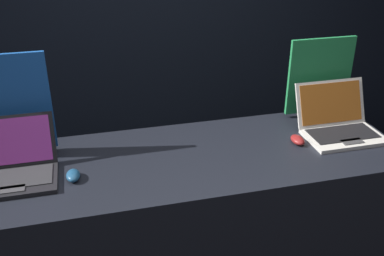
# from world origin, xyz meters

# --- Properties ---
(wall_back) EXTENTS (8.00, 0.05, 2.80)m
(wall_back) POSITION_xyz_m (0.00, 1.87, 1.40)
(wall_back) COLOR black
(wall_back) RESTS_ON ground_plane
(display_counter) EXTENTS (2.08, 0.71, 0.95)m
(display_counter) POSITION_xyz_m (0.00, 0.35, 0.48)
(display_counter) COLOR black
(display_counter) RESTS_ON ground_plane
(laptop_front) EXTENTS (0.36, 0.33, 0.24)m
(laptop_front) POSITION_xyz_m (-0.80, 0.37, 1.01)
(laptop_front) COLOR black
(laptop_front) RESTS_ON display_counter
(mouse_front) EXTENTS (0.06, 0.10, 0.04)m
(mouse_front) POSITION_xyz_m (-0.55, 0.28, 0.97)
(mouse_front) COLOR navy
(mouse_front) RESTS_ON display_counter
(promo_stand_front) EXTENTS (0.36, 0.07, 0.50)m
(promo_stand_front) POSITION_xyz_m (-0.80, 0.58, 1.19)
(promo_stand_front) COLOR black
(promo_stand_front) RESTS_ON display_counter
(laptop_back) EXTENTS (0.39, 0.34, 0.24)m
(laptop_back) POSITION_xyz_m (0.81, 0.40, 1.01)
(laptop_back) COLOR silver
(laptop_back) RESTS_ON display_counter
(mouse_back) EXTENTS (0.06, 0.10, 0.04)m
(mouse_back) POSITION_xyz_m (0.55, 0.35, 0.97)
(mouse_back) COLOR maroon
(mouse_back) RESTS_ON display_counter
(promo_stand_back) EXTENTS (0.38, 0.07, 0.45)m
(promo_stand_back) POSITION_xyz_m (0.81, 0.64, 1.17)
(promo_stand_back) COLOR black
(promo_stand_back) RESTS_ON display_counter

